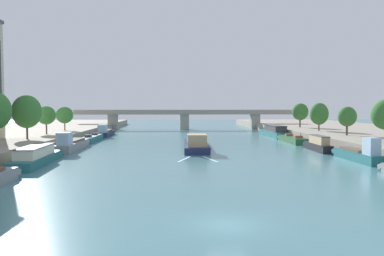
# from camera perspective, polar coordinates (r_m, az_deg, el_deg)

# --- Properties ---
(ground_plane) EXTENTS (400.00, 400.00, 0.00)m
(ground_plane) POSITION_cam_1_polar(r_m,az_deg,el_deg) (24.66, 5.20, -14.00)
(ground_plane) COLOR teal
(barge_midriver) EXTENTS (4.57, 20.95, 2.95)m
(barge_midriver) POSITION_cam_1_polar(r_m,az_deg,el_deg) (66.95, 0.57, -2.35)
(barge_midriver) COLOR #1E284C
(barge_midriver) RESTS_ON ground
(wake_behind_barge) EXTENTS (5.60, 5.96, 0.03)m
(wake_behind_barge) POSITION_cam_1_polar(r_m,az_deg,el_deg) (53.74, 0.78, -4.62)
(wake_behind_barge) COLOR silver
(wake_behind_barge) RESTS_ON ground
(moored_boat_left_far) EXTENTS (3.44, 15.09, 2.38)m
(moored_boat_left_far) POSITION_cam_1_polar(r_m,az_deg,el_deg) (52.78, -21.94, -3.92)
(moored_boat_left_far) COLOR #23666B
(moored_boat_left_far) RESTS_ON ground
(moored_boat_left_near) EXTENTS (2.69, 15.22, 3.29)m
(moored_boat_left_near) POSITION_cam_1_polar(r_m,az_deg,el_deg) (67.97, -17.31, -2.30)
(moored_boat_left_near) COLOR gray
(moored_boat_left_near) RESTS_ON ground
(moored_boat_left_lone) EXTENTS (2.29, 13.67, 2.28)m
(moored_boat_left_lone) POSITION_cam_1_polar(r_m,az_deg,el_deg) (84.33, -14.50, -1.50)
(moored_boat_left_lone) COLOR #23666B
(moored_boat_left_lone) RESTS_ON ground
(moored_boat_left_upstream) EXTENTS (2.77, 13.36, 3.01)m
(moored_boat_left_upstream) POSITION_cam_1_polar(r_m,az_deg,el_deg) (98.98, -12.65, -0.64)
(moored_boat_left_upstream) COLOR #1E284C
(moored_boat_left_upstream) RESTS_ON ground
(moored_boat_right_end) EXTENTS (2.04, 11.64, 3.43)m
(moored_boat_right_end) POSITION_cam_1_polar(r_m,az_deg,el_deg) (56.26, 23.35, -3.51)
(moored_boat_right_end) COLOR #23666B
(moored_boat_right_end) RESTS_ON ground
(moored_boat_right_lone) EXTENTS (2.00, 10.55, 2.59)m
(moored_boat_right_lone) POSITION_cam_1_polar(r_m,az_deg,el_deg) (67.29, 18.09, -2.30)
(moored_boat_right_lone) COLOR black
(moored_boat_right_lone) RESTS_ON ground
(moored_boat_right_upstream) EXTENTS (2.81, 13.25, 2.29)m
(moored_boat_right_upstream) POSITION_cam_1_polar(r_m,az_deg,el_deg) (81.69, 14.57, -1.64)
(moored_boat_right_upstream) COLOR #235633
(moored_boat_right_upstream) RESTS_ON ground
(moored_boat_right_second) EXTENTS (3.83, 16.86, 2.85)m
(moored_boat_right_second) POSITION_cam_1_polar(r_m,az_deg,el_deg) (96.84, 12.03, -0.54)
(moored_boat_right_second) COLOR #23666B
(moored_boat_right_second) RESTS_ON ground
(tree_left_third) EXTENTS (4.71, 4.71, 7.32)m
(tree_left_third) POSITION_cam_1_polar(r_m,az_deg,el_deg) (69.48, -23.20, 2.25)
(tree_left_third) COLOR brown
(tree_left_third) RESTS_ON quay_left
(tree_left_end_of_row) EXTENTS (3.61, 3.61, 5.52)m
(tree_left_end_of_row) POSITION_cam_1_polar(r_m,az_deg,el_deg) (80.77, -20.70, 1.77)
(tree_left_end_of_row) COLOR brown
(tree_left_end_of_row) RESTS_ON quay_left
(tree_left_far) EXTENTS (3.81, 3.81, 5.40)m
(tree_left_far) POSITION_cam_1_polar(r_m,az_deg,el_deg) (92.69, -18.28, 1.83)
(tree_left_far) COLOR brown
(tree_left_far) RESTS_ON quay_left
(tree_right_second) EXTENTS (3.44, 3.44, 5.39)m
(tree_right_second) POSITION_cam_1_polar(r_m,az_deg,el_deg) (77.94, 21.91, 1.57)
(tree_right_second) COLOR brown
(tree_right_second) RESTS_ON quay_right
(tree_right_far) EXTENTS (4.09, 4.09, 6.22)m
(tree_right_far) POSITION_cam_1_polar(r_m,az_deg,el_deg) (90.53, 18.24, 1.99)
(tree_right_far) COLOR brown
(tree_right_far) RESTS_ON quay_right
(tree_right_distant) EXTENTS (4.18, 4.18, 6.27)m
(tree_right_distant) POSITION_cam_1_polar(r_m,az_deg,el_deg) (104.63, 15.66, 2.32)
(tree_right_distant) COLOR brown
(tree_right_distant) RESTS_ON quay_right
(bridge_far) EXTENTS (70.14, 4.40, 6.35)m
(bridge_far) POSITION_cam_1_polar(r_m,az_deg,el_deg) (125.38, -1.12, 1.70)
(bridge_far) COLOR gray
(bridge_far) RESTS_ON ground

